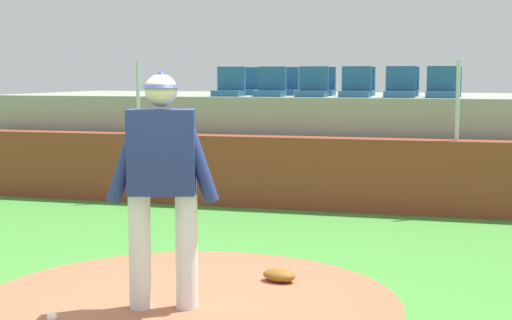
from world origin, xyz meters
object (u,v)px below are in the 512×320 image
at_px(stadium_chair_10, 404,87).
at_px(stadium_chair_11, 447,87).
at_px(stadium_chair_7, 284,86).
at_px(stadium_chair_6, 245,86).
at_px(baseball, 52,317).
at_px(stadium_chair_0, 230,87).
at_px(stadium_chair_1, 271,87).
at_px(stadium_chair_5, 442,88).
at_px(fielding_glove, 279,275).
at_px(pitcher, 162,172).
at_px(stadium_chair_8, 321,87).
at_px(stadium_chair_3, 356,88).
at_px(stadium_chair_9, 360,87).
at_px(stadium_chair_2, 313,87).
at_px(stadium_chair_4, 400,88).

distance_m(stadium_chair_10, stadium_chair_11, 0.70).
bearing_deg(stadium_chair_7, stadium_chair_6, -1.71).
xyz_separation_m(baseball, stadium_chair_0, (-1.01, 7.56, 1.54)).
bearing_deg(stadium_chair_1, stadium_chair_5, 179.43).
bearing_deg(stadium_chair_11, stadium_chair_7, 0.43).
relative_size(fielding_glove, stadium_chair_10, 0.60).
relative_size(pitcher, stadium_chair_1, 3.63).
bearing_deg(stadium_chair_8, stadium_chair_11, 179.70).
relative_size(fielding_glove, stadium_chair_6, 0.60).
bearing_deg(stadium_chair_10, stadium_chair_3, 51.30).
bearing_deg(baseball, pitcher, 38.99).
bearing_deg(stadium_chair_9, stadium_chair_7, 0.94).
distance_m(stadium_chair_2, stadium_chair_7, 1.14).
bearing_deg(stadium_chair_5, stadium_chair_3, -0.55).
relative_size(pitcher, stadium_chair_9, 3.63).
bearing_deg(pitcher, stadium_chair_3, 70.27).
bearing_deg(stadium_chair_5, stadium_chair_4, -1.26).
xyz_separation_m(baseball, stadium_chair_1, (-0.30, 7.59, 1.54)).
xyz_separation_m(stadium_chair_0, stadium_chair_10, (2.85, 0.90, 0.00)).
distance_m(stadium_chair_5, stadium_chair_10, 1.11).
height_order(stadium_chair_1, stadium_chair_3, same).
bearing_deg(stadium_chair_5, stadium_chair_11, -93.15).
bearing_deg(baseball, stadium_chair_9, 82.68).
bearing_deg(stadium_chair_1, stadium_chair_2, 176.25).
bearing_deg(stadium_chair_6, stadium_chair_0, 89.14).
height_order(stadium_chair_8, stadium_chair_9, same).
distance_m(pitcher, fielding_glove, 1.54).
relative_size(stadium_chair_3, stadium_chair_9, 1.00).
bearing_deg(pitcher, stadium_chair_9, 71.00).
xyz_separation_m(baseball, stadium_chair_6, (-1.00, 8.47, 1.54)).
bearing_deg(stadium_chair_8, stadium_chair_2, 92.06).
bearing_deg(fielding_glove, pitcher, -110.60).
relative_size(fielding_glove, stadium_chair_4, 0.60).
bearing_deg(stadium_chair_2, pitcher, 91.86).
bearing_deg(stadium_chair_7, stadium_chair_0, 49.95).
xyz_separation_m(stadium_chair_2, stadium_chair_3, (0.70, 0.03, 0.00)).
bearing_deg(stadium_chair_3, pitcher, 86.15).
bearing_deg(stadium_chair_1, baseball, 92.26).
bearing_deg(stadium_chair_7, stadium_chair_1, 87.74).
bearing_deg(stadium_chair_3, stadium_chair_9, -87.41).
relative_size(baseball, stadium_chair_5, 0.15).
distance_m(stadium_chair_3, stadium_chair_7, 1.64).
bearing_deg(stadium_chair_11, stadium_chair_3, 32.37).
xyz_separation_m(stadium_chair_4, stadium_chair_5, (0.65, -0.01, 0.00)).
height_order(fielding_glove, stadium_chair_6, stadium_chair_6).
bearing_deg(pitcher, stadium_chair_0, 87.45).
bearing_deg(stadium_chair_6, stadium_chair_11, 179.99).
bearing_deg(stadium_chair_9, pitcher, 86.87).
height_order(stadium_chair_2, stadium_chair_4, same).
bearing_deg(stadium_chair_10, stadium_chair_8, -0.74).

